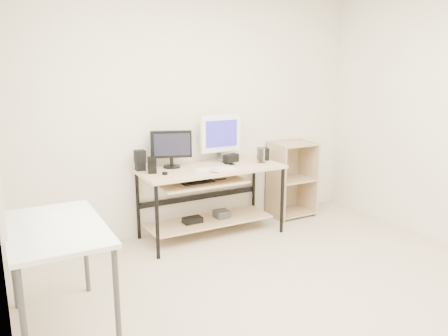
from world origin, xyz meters
TOP-DOWN VIEW (x-y plane):
  - room at (-0.14, 0.04)m, footprint 4.01×4.01m
  - desk at (-0.03, 1.66)m, footprint 1.50×0.65m
  - side_table at (-1.68, 0.60)m, footprint 0.60×1.00m
  - shelf_unit at (1.15, 1.82)m, footprint 0.50×0.40m
  - black_monitor at (-0.36, 1.83)m, footprint 0.41×0.18m
  - white_imac at (0.22, 1.86)m, footprint 0.48×0.15m
  - keyboard at (-0.02, 1.53)m, footprint 0.42×0.21m
  - mouse at (-0.07, 1.44)m, footprint 0.10×0.12m
  - center_speaker at (0.30, 1.77)m, footprint 0.19×0.13m
  - speaker_left at (-0.69, 1.87)m, footprint 0.11×0.11m
  - speaker_right at (0.68, 1.70)m, footprint 0.14×0.14m
  - audio_controller at (-0.63, 1.68)m, footprint 0.10×0.07m
  - volume_puck at (-0.54, 1.58)m, footprint 0.06×0.06m
  - smartphone at (0.24, 1.68)m, footprint 0.10×0.13m
  - coaster at (0.58, 1.59)m, footprint 0.10×0.10m
  - drinking_glass at (0.58, 1.59)m, footprint 0.08×0.08m

SIDE VIEW (x-z plane):
  - shelf_unit at x=1.15m, z-range 0.00..0.90m
  - desk at x=-0.03m, z-range 0.16..0.91m
  - side_table at x=-1.68m, z-range 0.30..1.05m
  - coaster at x=0.58m, z-range 0.75..0.76m
  - smartphone at x=0.24m, z-range 0.75..0.76m
  - keyboard at x=-0.02m, z-range 0.75..0.76m
  - volume_puck at x=-0.54m, z-range 0.75..0.77m
  - mouse at x=-0.07m, z-range 0.75..0.79m
  - center_speaker at x=0.30m, z-range 0.75..0.84m
  - speaker_right at x=0.68m, z-range 0.75..0.88m
  - drinking_glass at x=0.58m, z-range 0.76..0.91m
  - audio_controller at x=-0.63m, z-range 0.75..0.92m
  - speaker_left at x=-0.69m, z-range 0.76..0.96m
  - black_monitor at x=-0.36m, z-range 0.78..1.16m
  - white_imac at x=0.22m, z-range 0.79..1.30m
  - room at x=-0.14m, z-range 0.01..2.63m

